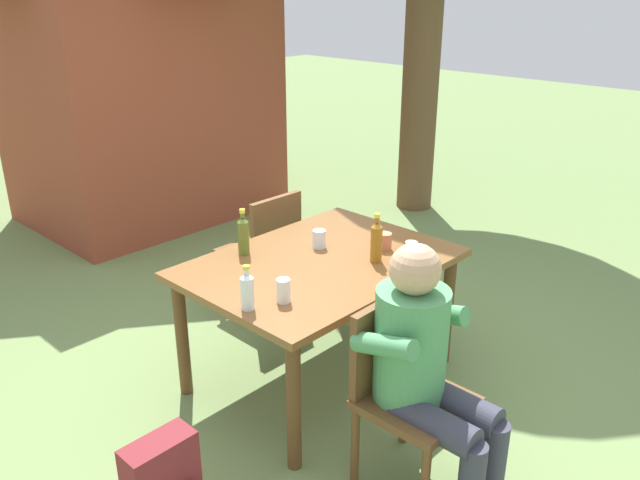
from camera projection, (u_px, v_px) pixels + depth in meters
ground_plane at (320, 375)px, 3.82m from camera, size 24.00×24.00×0.00m
dining_table at (320, 275)px, 3.58m from camera, size 1.43×1.04×0.75m
chair_near_left at (402, 385)px, 2.90m from camera, size 0.45×0.45×0.87m
chair_far_right at (265, 247)px, 4.38m from camera, size 0.44×0.44×0.87m
person_in_white_shirt at (425, 362)px, 2.77m from camera, size 0.47×0.61×1.18m
bottle_olive at (243, 235)px, 3.58m from camera, size 0.06×0.06×0.27m
bottle_amber at (376, 241)px, 3.48m from camera, size 0.06×0.06×0.28m
bottle_clear at (247, 290)px, 2.99m from camera, size 0.06×0.06×0.22m
cup_terracotta at (384, 241)px, 3.67m from camera, size 0.08×0.08×0.10m
cup_glass at (319, 239)px, 3.69m from camera, size 0.08×0.08×0.11m
cup_white at (283, 291)px, 3.07m from camera, size 0.07×0.07×0.12m
cup_steel at (411, 250)px, 3.56m from camera, size 0.07×0.07×0.09m
brick_kiosk at (140, 66)px, 6.00m from camera, size 2.52×1.85×2.70m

